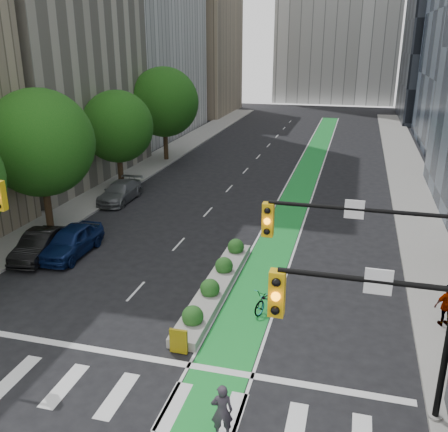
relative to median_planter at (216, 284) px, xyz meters
The scene contains 17 objects.
ground 7.15m from the median_planter, 99.68° to the right, with size 160.00×160.00×0.00m, color black.
sidewalk_left 22.18m from the median_planter, 125.89° to the left, with size 3.60×90.00×0.15m, color gray.
sidewalk_right 20.86m from the median_planter, 59.45° to the left, with size 3.60×90.00×0.15m, color gray.
bike_lane_paint 23.04m from the median_planter, 85.52° to the left, with size 2.20×70.00×0.01m, color #198D32.
building_tan_far 63.92m from the median_planter, 109.78° to the left, with size 14.00×16.00×26.00m, color tan.
tree_mid 14.16m from the median_planter, 157.87° to the left, with size 6.40×6.40×8.78m.
tree_midfar 19.84m from the median_planter, 129.19° to the left, with size 5.60×5.60×7.76m.
tree_far 28.29m from the median_planter, 116.05° to the left, with size 6.60×6.60×9.00m.
signal_right 10.89m from the median_planter, 41.32° to the right, with size 5.82×0.51×7.20m.
signal_far_right 14.22m from the median_planter, 54.91° to the right, with size 4.82×0.51×7.20m.
median_planter is the anchor object (origin of this frame).
bicycle 2.91m from the median_planter, 21.59° to the right, with size 0.73×2.11×1.11m, color gray.
cyclist 9.27m from the median_planter, 73.13° to the right, with size 0.67×0.44×1.83m, color #342E37.
parked_car_left_near 9.16m from the median_planter, 167.15° to the left, with size 1.94×4.82×1.64m, color #0B1B46.
parked_car_left_mid 10.51m from the median_planter, behind, with size 1.55×4.45×1.47m, color black.
parked_car_left_far 15.85m from the median_planter, 132.46° to the left, with size 1.99×4.90×1.42m, color slate.
pedestrian_far 10.10m from the median_planter, ahead, with size 1.09×0.45×1.85m, color gray.
Camera 1 is at (7.05, -13.44, 11.35)m, focal length 40.00 mm.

